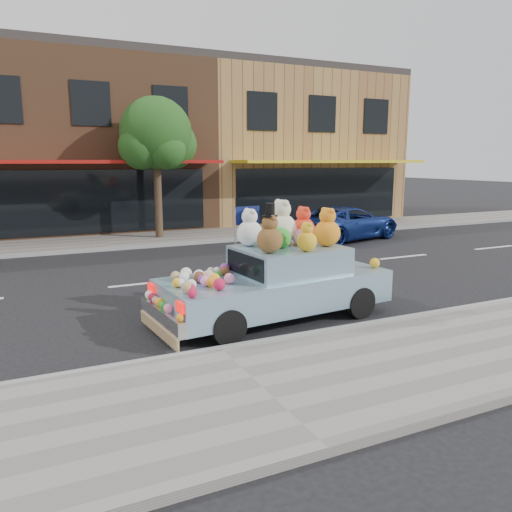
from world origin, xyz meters
TOP-DOWN VIEW (x-y plane):
  - ground at (0.00, 0.00)m, footprint 120.00×120.00m
  - near_sidewalk at (0.00, -6.50)m, footprint 60.00×3.00m
  - far_sidewalk at (0.00, 6.50)m, footprint 60.00×3.00m
  - near_kerb at (0.00, -5.00)m, footprint 60.00×0.12m
  - far_kerb at (0.00, 5.00)m, footprint 60.00×0.12m
  - storefront_mid at (0.00, 11.97)m, footprint 10.00×9.80m
  - storefront_right at (10.00, 11.97)m, footprint 10.00×9.80m
  - street_tree at (2.03, 6.55)m, footprint 3.00×2.70m
  - car_blue at (8.47, 3.70)m, footprint 4.92×3.20m
  - art_car at (1.65, -3.72)m, footprint 4.62×2.14m

SIDE VIEW (x-z plane):
  - ground at x=0.00m, z-range 0.00..0.00m
  - near_sidewalk at x=0.00m, z-range 0.00..0.12m
  - far_sidewalk at x=0.00m, z-range 0.00..0.12m
  - near_kerb at x=0.00m, z-range 0.00..0.13m
  - far_kerb at x=0.00m, z-range 0.00..0.13m
  - car_blue at x=8.47m, z-range 0.00..1.26m
  - art_car at x=1.65m, z-range -0.31..1.92m
  - storefront_mid at x=0.00m, z-range -0.01..7.29m
  - storefront_right at x=10.00m, z-range -0.01..7.29m
  - street_tree at x=2.03m, z-range 1.08..6.30m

